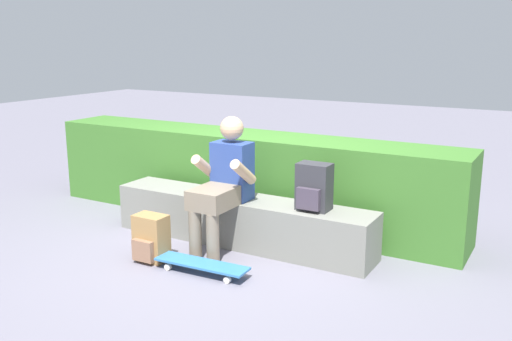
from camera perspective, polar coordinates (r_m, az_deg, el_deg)
The scene contains 7 objects.
ground_plane at distance 5.08m, azimuth -3.18°, elevation -8.23°, with size 24.00×24.00×0.00m, color slate.
bench_main at distance 5.22m, azimuth -1.55°, elevation -5.05°, with size 2.53×0.43×0.43m.
person_skater at distance 4.96m, azimuth -3.28°, elevation -1.02°, with size 0.49×0.62×1.18m.
skateboard_near_person at distance 4.64m, azimuth -5.49°, elevation -9.39°, with size 0.81×0.24×0.09m.
backpack_on_bench at distance 4.78m, azimuth 5.83°, elevation -1.72°, with size 0.28×0.23×0.40m.
backpack_on_ground at distance 4.91m, azimuth -10.56°, elevation -6.77°, with size 0.28×0.23×0.40m.
hedge_row at distance 5.88m, azimuth -1.11°, elevation -0.59°, with size 4.51×0.63×0.90m.
Camera 1 is at (2.58, -3.96, 1.85)m, focal length 39.74 mm.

